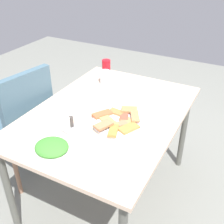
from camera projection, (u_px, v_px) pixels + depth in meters
ground_plane at (108, 192)px, 2.11m from camera, size 6.00×6.00×0.00m
dining_table at (108, 122)px, 1.78m from camera, size 1.21×0.88×0.70m
dining_chair at (22, 120)px, 2.02m from camera, size 0.49×0.49×0.90m
pide_platter at (119, 121)px, 1.63m from camera, size 0.34×0.33×0.04m
salad_plate_greens at (52, 148)px, 1.41m from camera, size 0.24×0.24×0.05m
soda_can at (106, 67)px, 2.20m from camera, size 0.09×0.09×0.12m
drinking_glass at (105, 77)px, 2.07m from camera, size 0.08×0.08×0.10m
paper_napkin at (130, 86)px, 2.05m from camera, size 0.19×0.19×0.00m
fork at (133, 86)px, 2.04m from camera, size 0.17×0.07×0.00m
spoon at (128, 85)px, 2.05m from camera, size 0.18×0.07×0.00m
condiment_caddy at (70, 126)px, 1.57m from camera, size 0.11×0.11×0.08m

